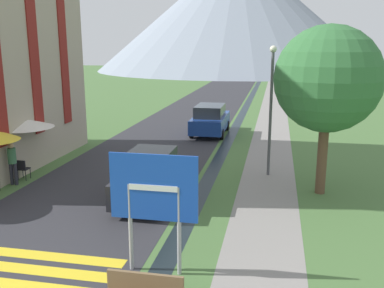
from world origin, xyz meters
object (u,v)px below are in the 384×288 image
at_px(cafe_umbrella_rear_white, 24,123).
at_px(person_standing_terrace, 12,161).
at_px(cafe_chair_far_left, 23,168).
at_px(cafe_chair_far_right, 11,167).
at_px(road_sign, 154,196).
at_px(parked_car_far, 210,120).
at_px(streetlamp, 271,101).
at_px(tree_by_path, 328,79).
at_px(parked_car_near, 151,176).

relative_size(cafe_umbrella_rear_white, person_standing_terrace, 1.45).
bearing_deg(cafe_chair_far_left, cafe_chair_far_right, -150.54).
xyz_separation_m(road_sign, person_standing_terrace, (-7.29, 5.32, -0.97)).
xyz_separation_m(parked_car_far, cafe_umbrella_rear_white, (-6.53, -9.39, 1.24)).
bearing_deg(streetlamp, parked_car_far, 115.35).
bearing_deg(cafe_chair_far_left, tree_by_path, 30.46).
relative_size(cafe_chair_far_left, cafe_umbrella_rear_white, 0.35).
bearing_deg(tree_by_path, parked_car_near, -161.19).
bearing_deg(parked_car_far, road_sign, -85.84).
xyz_separation_m(road_sign, tree_by_path, (4.46, 6.67, 2.26)).
bearing_deg(cafe_umbrella_rear_white, streetlamp, 8.76).
relative_size(parked_car_far, cafe_chair_far_left, 5.28).
relative_size(road_sign, cafe_chair_far_right, 3.49).
bearing_deg(cafe_umbrella_rear_white, tree_by_path, -1.59).
bearing_deg(road_sign, streetlamp, 73.69).
height_order(streetlamp, tree_by_path, tree_by_path).
relative_size(cafe_chair_far_left, tree_by_path, 0.14).
bearing_deg(cafe_chair_far_left, person_standing_terrace, -64.53).
distance_m(parked_car_near, cafe_chair_far_right, 6.43).
height_order(parked_car_far, cafe_umbrella_rear_white, cafe_umbrella_rear_white).
relative_size(road_sign, streetlamp, 0.55).
relative_size(parked_car_near, cafe_chair_far_right, 4.83).
height_order(cafe_chair_far_left, cafe_chair_far_right, same).
bearing_deg(parked_car_near, parked_car_far, 88.62).
height_order(parked_car_far, tree_by_path, tree_by_path).
bearing_deg(tree_by_path, streetlamp, 135.51).
relative_size(parked_car_near, parked_car_far, 0.91).
distance_m(streetlamp, tree_by_path, 2.92).
bearing_deg(person_standing_terrace, cafe_chair_far_left, 88.65).
height_order(cafe_chair_far_right, person_standing_terrace, person_standing_terrace).
distance_m(cafe_chair_far_left, cafe_chair_far_right, 0.49).
bearing_deg(cafe_chair_far_right, cafe_umbrella_rear_white, 90.12).
relative_size(parked_car_near, person_standing_terrace, 2.43).
relative_size(parked_car_near, tree_by_path, 0.67).
height_order(road_sign, streetlamp, streetlamp).
bearing_deg(cafe_chair_far_right, cafe_chair_far_left, 5.40).
distance_m(road_sign, cafe_chair_far_left, 9.49).
distance_m(person_standing_terrace, streetlamp, 10.56).
xyz_separation_m(cafe_chair_far_right, streetlamp, (10.28, 2.68, 2.65)).
relative_size(cafe_chair_far_right, cafe_umbrella_rear_white, 0.35).
height_order(parked_car_near, parked_car_far, same).
bearing_deg(cafe_chair_far_right, parked_car_near, -8.48).
bearing_deg(tree_by_path, cafe_chair_far_left, -176.36).
distance_m(parked_car_near, person_standing_terrace, 5.86).
distance_m(cafe_chair_far_left, tree_by_path, 12.33).
height_order(road_sign, cafe_chair_far_left, road_sign).
xyz_separation_m(person_standing_terrace, tree_by_path, (11.75, 1.35, 3.22)).
bearing_deg(streetlamp, cafe_umbrella_rear_white, -171.24).
distance_m(cafe_chair_far_right, streetlamp, 10.95).
xyz_separation_m(parked_car_near, streetlamp, (3.98, 3.93, 2.25)).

